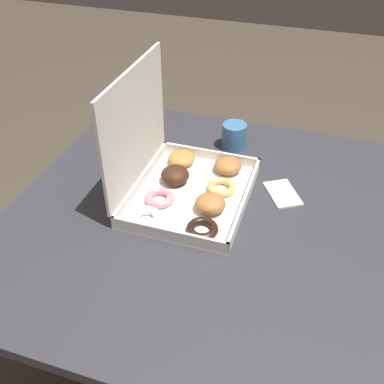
{
  "coord_description": "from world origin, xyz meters",
  "views": [
    {
      "loc": [
        -0.87,
        -0.26,
        1.53
      ],
      "look_at": [
        0.05,
        0.05,
        0.77
      ],
      "focal_mm": 42.0,
      "sensor_mm": 36.0,
      "label": 1
    }
  ],
  "objects": [
    {
      "name": "dining_table",
      "position": [
        0.0,
        0.0,
        0.66
      ],
      "size": [
        1.03,
        1.01,
        0.76
      ],
      "color": "#2D2D33",
      "rests_on": "ground_plane"
    },
    {
      "name": "coffee_mug",
      "position": [
        0.34,
        0.0,
        0.8
      ],
      "size": [
        0.08,
        0.08,
        0.08
      ],
      "color": "teal",
      "rests_on": "dining_table"
    },
    {
      "name": "paper_napkin",
      "position": [
        0.14,
        -0.19,
        0.76
      ],
      "size": [
        0.14,
        0.12,
        0.01
      ],
      "color": "beige",
      "rests_on": "dining_table"
    },
    {
      "name": "donut_box",
      "position": [
        0.06,
        0.09,
        0.82
      ],
      "size": [
        0.38,
        0.31,
        0.35
      ],
      "color": "white",
      "rests_on": "dining_table"
    },
    {
      "name": "ground_plane",
      "position": [
        0.0,
        0.0,
        0.0
      ],
      "size": [
        8.0,
        8.0,
        0.0
      ],
      "primitive_type": "plane",
      "color": "#42382D"
    }
  ]
}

